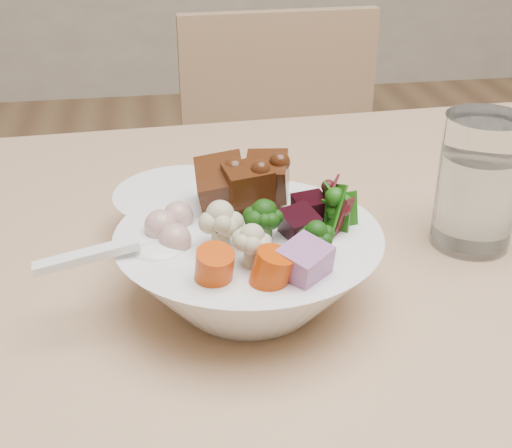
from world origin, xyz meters
name	(u,v)px	position (x,y,z in m)	size (l,w,h in m)	color
dining_table	(489,335)	(-0.14, 0.11, 0.65)	(1.58, 0.93, 0.73)	tan
chair_far	(288,212)	(-0.20, 0.78, 0.45)	(0.38, 0.38, 0.80)	tan
food_bowl	(250,261)	(-0.37, 0.10, 0.76)	(0.22, 0.22, 0.12)	white
soup_spoon	(140,254)	(-0.46, 0.08, 0.79)	(0.12, 0.04, 0.02)	white
water_glass	(477,187)	(-0.15, 0.16, 0.78)	(0.07, 0.07, 0.13)	white
side_bowl	(185,214)	(-0.42, 0.22, 0.75)	(0.14, 0.14, 0.05)	white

